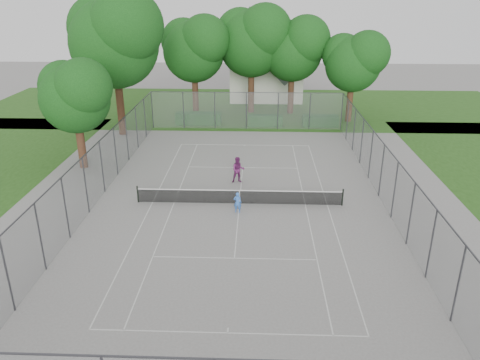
{
  "coord_description": "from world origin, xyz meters",
  "views": [
    {
      "loc": [
        1.04,
        -26.5,
        12.49
      ],
      "look_at": [
        0.0,
        1.0,
        1.2
      ],
      "focal_mm": 35.0,
      "sensor_mm": 36.0,
      "label": 1
    }
  ],
  "objects_px": {
    "house": "(266,63)",
    "girl_player": "(238,202)",
    "tennis_net": "(239,196)",
    "woman_player": "(238,170)"
  },
  "relations": [
    {
      "from": "tennis_net",
      "to": "house",
      "type": "distance_m",
      "value": 30.83
    },
    {
      "from": "house",
      "to": "girl_player",
      "type": "height_order",
      "value": "house"
    },
    {
      "from": "tennis_net",
      "to": "house",
      "type": "xyz_separation_m",
      "value": [
        2.05,
        30.53,
        3.72
      ]
    },
    {
      "from": "tennis_net",
      "to": "woman_player",
      "type": "xyz_separation_m",
      "value": [
        -0.22,
        3.52,
        0.41
      ]
    },
    {
      "from": "girl_player",
      "to": "woman_player",
      "type": "bearing_deg",
      "value": -83.55
    },
    {
      "from": "tennis_net",
      "to": "woman_player",
      "type": "bearing_deg",
      "value": 93.58
    },
    {
      "from": "tennis_net",
      "to": "girl_player",
      "type": "bearing_deg",
      "value": -93.09
    },
    {
      "from": "house",
      "to": "girl_player",
      "type": "relative_size",
      "value": 8.04
    },
    {
      "from": "tennis_net",
      "to": "house",
      "type": "relative_size",
      "value": 1.22
    },
    {
      "from": "house",
      "to": "girl_player",
      "type": "xyz_separation_m",
      "value": [
        -2.11,
        -31.73,
        -3.58
      ]
    }
  ]
}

